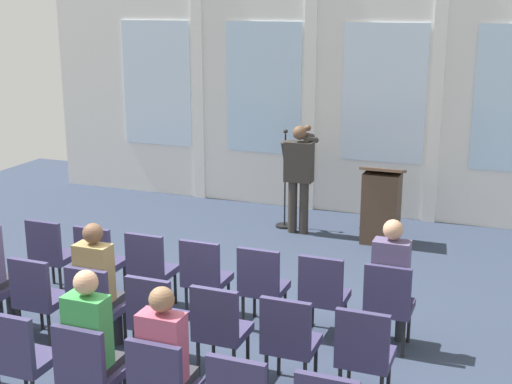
% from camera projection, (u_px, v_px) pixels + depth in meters
% --- Properties ---
extents(ground_plane, '(14.11, 14.11, 0.00)m').
position_uv_depth(ground_plane, '(173.00, 350.00, 7.15)').
color(ground_plane, '#2D384C').
extents(rear_partition, '(10.14, 0.14, 4.58)m').
position_uv_depth(rear_partition, '(326.00, 76.00, 11.43)').
color(rear_partition, silver).
rests_on(rear_partition, ground).
extents(speaker, '(0.50, 0.69, 1.65)m').
position_uv_depth(speaker, '(299.00, 171.00, 10.57)').
color(speaker, '#332D28').
rests_on(speaker, ground).
extents(mic_stand, '(0.28, 0.28, 1.55)m').
position_uv_depth(mic_stand, '(285.00, 206.00, 10.99)').
color(mic_stand, black).
rests_on(mic_stand, ground).
extents(lectern, '(0.60, 0.48, 1.16)m').
position_uv_depth(lectern, '(381.00, 206.00, 10.21)').
color(lectern, '#4C3828').
rests_on(lectern, ground).
extents(chair_r0_c0, '(0.46, 0.44, 0.94)m').
position_uv_depth(chair_r0_c0, '(51.00, 251.00, 8.41)').
color(chair_r0_c0, black).
rests_on(chair_r0_c0, ground).
extents(chair_r0_c1, '(0.46, 0.44, 0.94)m').
position_uv_depth(chair_r0_c1, '(99.00, 258.00, 8.18)').
color(chair_r0_c1, black).
rests_on(chair_r0_c1, ground).
extents(chair_r0_c2, '(0.46, 0.44, 0.94)m').
position_uv_depth(chair_r0_c2, '(150.00, 266.00, 7.94)').
color(chair_r0_c2, black).
rests_on(chair_r0_c2, ground).
extents(chair_r0_c3, '(0.46, 0.44, 0.94)m').
position_uv_depth(chair_r0_c3, '(204.00, 274.00, 7.71)').
color(chair_r0_c3, black).
rests_on(chair_r0_c3, ground).
extents(chair_r0_c4, '(0.46, 0.44, 0.94)m').
position_uv_depth(chair_r0_c4, '(262.00, 282.00, 7.48)').
color(chair_r0_c4, black).
rests_on(chair_r0_c4, ground).
extents(chair_r0_c5, '(0.46, 0.44, 0.94)m').
position_uv_depth(chair_r0_c5, '(323.00, 291.00, 7.24)').
color(chair_r0_c5, black).
rests_on(chair_r0_c5, ground).
extents(chair_r0_c6, '(0.46, 0.44, 0.94)m').
position_uv_depth(chair_r0_c6, '(389.00, 301.00, 7.01)').
color(chair_r0_c6, black).
rests_on(chair_r0_c6, ground).
extents(audience_r0_c6, '(0.36, 0.39, 1.37)m').
position_uv_depth(audience_r0_c6, '(391.00, 277.00, 7.02)').
color(audience_r0_c6, '#2D2D33').
rests_on(audience_r0_c6, ground).
extents(chair_r1_c1, '(0.46, 0.44, 0.94)m').
position_uv_depth(chair_r1_c1, '(38.00, 294.00, 7.17)').
color(chair_r1_c1, black).
rests_on(chair_r1_c1, ground).
extents(chair_r1_c2, '(0.46, 0.44, 0.94)m').
position_uv_depth(chair_r1_c2, '(94.00, 304.00, 6.94)').
color(chair_r1_c2, black).
rests_on(chair_r1_c2, ground).
extents(audience_r1_c2, '(0.36, 0.39, 1.35)m').
position_uv_depth(audience_r1_c2, '(98.00, 281.00, 6.96)').
color(audience_r1_c2, '#2D2D33').
rests_on(audience_r1_c2, ground).
extents(chair_r1_c3, '(0.46, 0.44, 0.94)m').
position_uv_depth(chair_r1_c3, '(155.00, 314.00, 6.71)').
color(chair_r1_c3, black).
rests_on(chair_r1_c3, ground).
extents(chair_r1_c4, '(0.46, 0.44, 0.94)m').
position_uv_depth(chair_r1_c4, '(220.00, 326.00, 6.47)').
color(chair_r1_c4, black).
rests_on(chair_r1_c4, ground).
extents(chair_r1_c5, '(0.46, 0.44, 0.94)m').
position_uv_depth(chair_r1_c5, '(289.00, 338.00, 6.24)').
color(chair_r1_c5, black).
rests_on(chair_r1_c5, ground).
extents(chair_r1_c6, '(0.46, 0.44, 0.94)m').
position_uv_depth(chair_r1_c6, '(364.00, 351.00, 6.01)').
color(chair_r1_c6, black).
rests_on(chair_r1_c6, ground).
extents(chair_r2_c2, '(0.46, 0.44, 0.94)m').
position_uv_depth(chair_r2_c2, '(20.00, 355.00, 5.94)').
color(chair_r2_c2, black).
rests_on(chair_r2_c2, ground).
extents(chair_r2_c3, '(0.46, 0.44, 0.94)m').
position_uv_depth(chair_r2_c3, '(88.00, 369.00, 5.70)').
color(chair_r2_c3, black).
rests_on(chair_r2_c3, ground).
extents(audience_r2_c3, '(0.36, 0.39, 1.37)m').
position_uv_depth(audience_r2_c3, '(92.00, 340.00, 5.72)').
color(audience_r2_c3, '#2D2D33').
rests_on(audience_r2_c3, ground).
extents(audience_r2_c4, '(0.36, 0.39, 1.33)m').
position_uv_depth(audience_r2_c4, '(166.00, 356.00, 5.49)').
color(audience_r2_c4, '#2D2D33').
rests_on(audience_r2_c4, ground).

